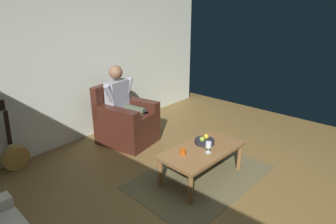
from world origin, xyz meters
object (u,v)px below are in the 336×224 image
(coffee_table, at_px, (202,152))
(wine_glass_near, at_px, (208,146))
(armchair, at_px, (126,122))
(candle_jar, at_px, (183,152))
(person_seated, at_px, (124,102))
(fruit_bowl, at_px, (204,141))
(guitar, at_px, (15,155))

(coffee_table, distance_m, wine_glass_near, 0.19)
(armchair, distance_m, candle_jar, 1.49)
(wine_glass_near, distance_m, candle_jar, 0.32)
(armchair, distance_m, person_seated, 0.34)
(armchair, distance_m, coffee_table, 1.55)
(coffee_table, xyz_separation_m, wine_glass_near, (0.04, 0.11, 0.15))
(armchair, xyz_separation_m, coffee_table, (0.06, 1.55, 0.02))
(coffee_table, relative_size, candle_jar, 15.77)
(candle_jar, bearing_deg, fruit_bowl, 175.76)
(guitar, bearing_deg, candle_jar, 122.55)
(coffee_table, bearing_deg, person_seated, -91.98)
(wine_glass_near, bearing_deg, guitar, -55.56)
(armchair, bearing_deg, person_seated, -90.00)
(armchair, bearing_deg, coffee_table, 78.16)
(guitar, relative_size, wine_glass_near, 6.97)
(fruit_bowl, bearing_deg, armchair, -86.70)
(coffee_table, bearing_deg, wine_glass_near, 70.66)
(person_seated, bearing_deg, fruit_bowl, 83.61)
(armchair, relative_size, coffee_table, 0.82)
(guitar, bearing_deg, armchair, 162.83)
(person_seated, distance_m, wine_glass_near, 1.68)
(armchair, height_order, person_seated, person_seated)
(armchair, distance_m, guitar, 1.64)
(wine_glass_near, relative_size, fruit_bowl, 0.54)
(armchair, xyz_separation_m, candle_jar, (0.33, 1.45, 0.11))
(person_seated, distance_m, coffee_table, 1.59)
(fruit_bowl, relative_size, candle_jar, 3.53)
(coffee_table, height_order, guitar, guitar)
(person_seated, height_order, guitar, person_seated)
(person_seated, xyz_separation_m, candle_jar, (0.33, 1.46, -0.23))
(person_seated, distance_m, fruit_bowl, 1.51)
(person_seated, relative_size, coffee_table, 1.08)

